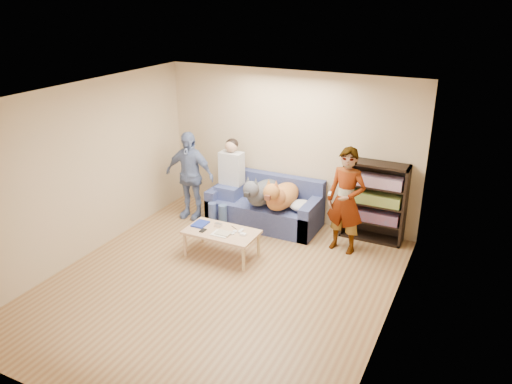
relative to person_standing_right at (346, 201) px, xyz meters
The scene contains 27 objects.
ground 2.30m from the person_standing_right, 125.51° to the right, with size 5.00×5.00×0.00m, color #8B5E3A.
ceiling 2.78m from the person_standing_right, 125.51° to the right, with size 5.00×5.00×0.00m, color white.
wall_back 1.53m from the person_standing_right, 148.84° to the left, with size 4.50×4.50×0.00m, color tan.
wall_front 4.45m from the person_standing_right, 106.35° to the right, with size 4.50×4.50×0.00m, color tan.
wall_left 3.94m from the person_standing_right, 153.45° to the right, with size 5.00×5.00×0.00m, color tan.
wall_right 2.07m from the person_standing_right, 60.11° to the right, with size 5.00×5.00×0.00m, color tan.
blanket 0.88m from the person_standing_right, 163.52° to the left, with size 0.45×0.38×0.16m, color #A3A2A7.
person_standing_right is the anchor object (origin of this frame).
person_standing_left 2.81m from the person_standing_right, behind, with size 0.92×0.38×1.57m, color #7A8CC4.
held_controller 0.32m from the person_standing_right, 135.00° to the right, with size 0.04×0.11×0.03m, color silver.
notebook_blue 2.25m from the person_standing_right, 154.57° to the right, with size 0.20×0.26×0.03m, color #1B2D97.
papers 1.95m from the person_standing_right, 144.64° to the right, with size 0.26×0.20×0.01m, color white.
magazine 1.91m from the person_standing_right, 144.61° to the right, with size 0.22×0.17×0.01m, color #B6AB92.
camera_silver 1.97m from the person_standing_right, 152.89° to the right, with size 0.11×0.06×0.05m, color silver.
controller_a 1.65m from the person_standing_right, 145.71° to the right, with size 0.04×0.13×0.03m, color white.
controller_b 1.63m from the person_standing_right, 141.69° to the right, with size 0.09×0.06×0.03m, color white.
headphone_cup_a 1.78m from the person_standing_right, 143.93° to the right, with size 0.07×0.07×0.02m, color silver.
headphone_cup_b 1.74m from the person_standing_right, 146.12° to the right, with size 0.07×0.07×0.02m, color silver.
pen_orange 2.04m from the person_standing_right, 144.40° to the right, with size 0.01×0.01×0.14m, color orange.
pen_black 1.74m from the person_standing_right, 151.00° to the right, with size 0.01×0.01×0.14m, color black.
wallet 2.20m from the person_standing_right, 148.80° to the right, with size 0.07×0.12×0.01m, color black.
sofa 1.63m from the person_standing_right, 166.85° to the left, with size 1.90×0.85×0.82m.
person_seated 2.15m from the person_standing_right, behind, with size 0.40×0.73×1.47m.
dog_gray 1.50m from the person_standing_right, behind, with size 0.43×1.26×0.62m.
dog_tan 1.16m from the person_standing_right, behind, with size 0.44×1.18×0.63m.
coffee_table 1.95m from the person_standing_right, 147.99° to the right, with size 1.10×0.60×0.42m.
bookshelf 0.67m from the person_standing_right, 62.48° to the left, with size 1.00×0.34×1.30m.
Camera 1 is at (3.05, -5.08, 3.76)m, focal length 35.00 mm.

